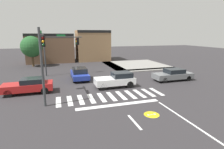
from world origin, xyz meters
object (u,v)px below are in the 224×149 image
(roadside_tree, at_px, (32,47))
(car_blue, at_px, (80,73))
(car_gray, at_px, (173,75))
(traffic_signal_northwest, at_px, (60,47))
(car_red, at_px, (29,86))
(traffic_signal_southwest, at_px, (42,53))
(car_white, at_px, (116,80))

(roadside_tree, bearing_deg, car_blue, -60.22)
(car_gray, height_order, roadside_tree, roadside_tree)
(car_gray, bearing_deg, traffic_signal_northwest, -28.49)
(car_gray, distance_m, car_blue, 11.33)
(car_red, bearing_deg, car_blue, -143.01)
(traffic_signal_northwest, xyz_separation_m, traffic_signal_southwest, (-1.46, -9.41, 0.17))
(roadside_tree, bearing_deg, car_red, -84.93)
(traffic_signal_southwest, distance_m, car_red, 4.32)
(traffic_signal_southwest, height_order, roadside_tree, traffic_signal_southwest)
(car_gray, bearing_deg, car_red, 0.50)
(roadside_tree, bearing_deg, car_gray, -41.44)
(car_blue, height_order, car_white, car_white)
(car_red, distance_m, roadside_tree, 15.64)
(car_red, relative_size, car_blue, 1.01)
(traffic_signal_southwest, relative_size, car_gray, 1.25)
(traffic_signal_southwest, height_order, car_blue, traffic_signal_southwest)
(car_gray, height_order, car_white, car_white)
(car_gray, xyz_separation_m, car_white, (-7.39, -0.57, 0.08))
(traffic_signal_northwest, bearing_deg, car_gray, -28.49)
(traffic_signal_northwest, distance_m, traffic_signal_southwest, 9.52)
(traffic_signal_northwest, bearing_deg, car_blue, -56.36)
(car_blue, bearing_deg, traffic_signal_southwest, -29.86)
(traffic_signal_southwest, relative_size, roadside_tree, 1.14)
(car_red, xyz_separation_m, car_white, (8.48, -0.43, 0.06))
(traffic_signal_northwest, relative_size, traffic_signal_southwest, 0.94)
(traffic_signal_northwest, xyz_separation_m, car_gray, (12.80, -6.95, -3.11))
(traffic_signal_southwest, bearing_deg, car_blue, -29.86)
(car_blue, bearing_deg, car_gray, 70.57)
(traffic_signal_southwest, relative_size, car_blue, 1.35)
(traffic_signal_southwest, height_order, car_red, traffic_signal_southwest)
(traffic_signal_northwest, relative_size, car_white, 1.35)
(car_red, bearing_deg, roadside_tree, -84.93)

